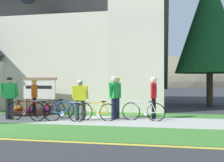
{
  "coord_description": "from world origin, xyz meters",
  "views": [
    {
      "loc": [
        7.17,
        -8.21,
        1.53
      ],
      "look_at": [
        4.81,
        4.11,
        1.56
      ],
      "focal_mm": 42.91,
      "sensor_mm": 36.0,
      "label": 1
    }
  ],
  "objects_px": {
    "bicycle_orange": "(26,111)",
    "cyclist_in_yellow_jersey": "(154,94)",
    "cyclist_in_blue_jersey": "(10,94)",
    "cyclist_in_orange_jersey": "(80,97)",
    "bicycle_blue": "(144,111)",
    "roadside_conifer": "(210,22)",
    "cyclist_in_green_jersey": "(34,94)",
    "cyclist_in_red_jersey": "(117,94)",
    "bicycle_green": "(64,112)",
    "bicycle_silver": "(54,109)",
    "bicycle_yellow": "(96,111)",
    "cyclist_in_white_jersey": "(114,94)",
    "church_sign": "(39,89)"
  },
  "relations": [
    {
      "from": "roadside_conifer",
      "to": "cyclist_in_white_jersey",
      "type": "bearing_deg",
      "value": -124.55
    },
    {
      "from": "bicycle_blue",
      "to": "church_sign",
      "type": "bearing_deg",
      "value": 159.44
    },
    {
      "from": "bicycle_silver",
      "to": "cyclist_in_yellow_jersey",
      "type": "height_order",
      "value": "cyclist_in_yellow_jersey"
    },
    {
      "from": "cyclist_in_green_jersey",
      "to": "cyclist_in_red_jersey",
      "type": "distance_m",
      "value": 3.83
    },
    {
      "from": "church_sign",
      "to": "bicycle_orange",
      "type": "xyz_separation_m",
      "value": [
        0.81,
        -2.8,
        -0.75
      ]
    },
    {
      "from": "bicycle_silver",
      "to": "cyclist_in_green_jersey",
      "type": "relative_size",
      "value": 1.05
    },
    {
      "from": "bicycle_yellow",
      "to": "bicycle_blue",
      "type": "bearing_deg",
      "value": 10.57
    },
    {
      "from": "cyclist_in_orange_jersey",
      "to": "cyclist_in_yellow_jersey",
      "type": "bearing_deg",
      "value": 20.69
    },
    {
      "from": "bicycle_silver",
      "to": "cyclist_in_blue_jersey",
      "type": "distance_m",
      "value": 1.86
    },
    {
      "from": "bicycle_silver",
      "to": "cyclist_in_red_jersey",
      "type": "height_order",
      "value": "cyclist_in_red_jersey"
    },
    {
      "from": "bicycle_blue",
      "to": "roadside_conifer",
      "type": "relative_size",
      "value": 0.2
    },
    {
      "from": "bicycle_green",
      "to": "roadside_conifer",
      "type": "relative_size",
      "value": 0.21
    },
    {
      "from": "church_sign",
      "to": "cyclist_in_white_jersey",
      "type": "bearing_deg",
      "value": -24.17
    },
    {
      "from": "bicycle_blue",
      "to": "cyclist_in_green_jersey",
      "type": "height_order",
      "value": "cyclist_in_green_jersey"
    },
    {
      "from": "cyclist_in_white_jersey",
      "to": "cyclist_in_red_jersey",
      "type": "bearing_deg",
      "value": 85.9
    },
    {
      "from": "bicycle_blue",
      "to": "cyclist_in_green_jersey",
      "type": "xyz_separation_m",
      "value": [
        -4.98,
        0.72,
        0.58
      ]
    },
    {
      "from": "cyclist_in_orange_jersey",
      "to": "cyclist_in_white_jersey",
      "type": "distance_m",
      "value": 1.39
    },
    {
      "from": "bicycle_orange",
      "to": "bicycle_green",
      "type": "bearing_deg",
      "value": -0.07
    },
    {
      "from": "cyclist_in_red_jersey",
      "to": "cyclist_in_white_jersey",
      "type": "bearing_deg",
      "value": -94.1
    },
    {
      "from": "bicycle_blue",
      "to": "bicycle_silver",
      "type": "height_order",
      "value": "bicycle_silver"
    },
    {
      "from": "bicycle_orange",
      "to": "cyclist_in_green_jersey",
      "type": "xyz_separation_m",
      "value": [
        -0.4,
        1.5,
        0.57
      ]
    },
    {
      "from": "church_sign",
      "to": "roadside_conifer",
      "type": "relative_size",
      "value": 0.23
    },
    {
      "from": "bicycle_green",
      "to": "bicycle_silver",
      "type": "height_order",
      "value": "bicycle_green"
    },
    {
      "from": "cyclist_in_blue_jersey",
      "to": "roadside_conifer",
      "type": "relative_size",
      "value": 0.2
    },
    {
      "from": "church_sign",
      "to": "roadside_conifer",
      "type": "height_order",
      "value": "roadside_conifer"
    },
    {
      "from": "cyclist_in_red_jersey",
      "to": "roadside_conifer",
      "type": "height_order",
      "value": "roadside_conifer"
    },
    {
      "from": "bicycle_green",
      "to": "cyclist_in_orange_jersey",
      "type": "height_order",
      "value": "cyclist_in_orange_jersey"
    },
    {
      "from": "cyclist_in_orange_jersey",
      "to": "cyclist_in_white_jersey",
      "type": "relative_size",
      "value": 0.92
    },
    {
      "from": "cyclist_in_green_jersey",
      "to": "cyclist_in_yellow_jersey",
      "type": "bearing_deg",
      "value": -0.85
    },
    {
      "from": "bicycle_silver",
      "to": "cyclist_in_white_jersey",
      "type": "bearing_deg",
      "value": 3.02
    },
    {
      "from": "bicycle_blue",
      "to": "bicycle_yellow",
      "type": "xyz_separation_m",
      "value": [
        -1.83,
        -0.34,
        -0.01
      ]
    },
    {
      "from": "bicycle_green",
      "to": "bicycle_silver",
      "type": "distance_m",
      "value": 1.09
    },
    {
      "from": "bicycle_silver",
      "to": "roadside_conifer",
      "type": "distance_m",
      "value": 11.37
    },
    {
      "from": "cyclist_in_yellow_jersey",
      "to": "bicycle_orange",
      "type": "bearing_deg",
      "value": -164.01
    },
    {
      "from": "cyclist_in_white_jersey",
      "to": "cyclist_in_green_jersey",
      "type": "bearing_deg",
      "value": 171.18
    },
    {
      "from": "cyclist_in_orange_jersey",
      "to": "cyclist_in_white_jersey",
      "type": "bearing_deg",
      "value": 23.83
    },
    {
      "from": "bicycle_silver",
      "to": "roadside_conifer",
      "type": "relative_size",
      "value": 0.2
    },
    {
      "from": "bicycle_green",
      "to": "bicycle_yellow",
      "type": "xyz_separation_m",
      "value": [
        1.15,
        0.44,
        -0.02
      ]
    },
    {
      "from": "bicycle_blue",
      "to": "cyclist_in_white_jersey",
      "type": "distance_m",
      "value": 1.37
    },
    {
      "from": "cyclist_in_blue_jersey",
      "to": "cyclist_in_green_jersey",
      "type": "xyz_separation_m",
      "value": [
        0.39,
        1.36,
        -0.06
      ]
    },
    {
      "from": "bicycle_yellow",
      "to": "cyclist_in_green_jersey",
      "type": "bearing_deg",
      "value": 161.36
    },
    {
      "from": "bicycle_blue",
      "to": "cyclist_in_green_jersey",
      "type": "distance_m",
      "value": 5.07
    },
    {
      "from": "cyclist_in_blue_jersey",
      "to": "cyclist_in_orange_jersey",
      "type": "relative_size",
      "value": 1.07
    },
    {
      "from": "bicycle_yellow",
      "to": "cyclist_in_red_jersey",
      "type": "height_order",
      "value": "cyclist_in_red_jersey"
    },
    {
      "from": "bicycle_orange",
      "to": "cyclist_in_yellow_jersey",
      "type": "bearing_deg",
      "value": 15.99
    },
    {
      "from": "bicycle_orange",
      "to": "cyclist_in_green_jersey",
      "type": "distance_m",
      "value": 1.65
    },
    {
      "from": "cyclist_in_blue_jersey",
      "to": "cyclist_in_white_jersey",
      "type": "bearing_deg",
      "value": 10.44
    },
    {
      "from": "bicycle_green",
      "to": "bicycle_silver",
      "type": "bearing_deg",
      "value": 134.52
    },
    {
      "from": "cyclist_in_blue_jersey",
      "to": "cyclist_in_orange_jersey",
      "type": "distance_m",
      "value": 2.93
    },
    {
      "from": "cyclist_in_yellow_jersey",
      "to": "roadside_conifer",
      "type": "relative_size",
      "value": 0.2
    }
  ]
}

